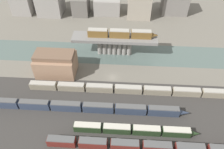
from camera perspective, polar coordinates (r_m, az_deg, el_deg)
The scene contains 14 objects.
ground_plane at distance 105.27m, azimuth 0.09°, elevation -0.73°, with size 400.00×400.00×0.00m, color #666056.
railbed_yard at distance 89.56m, azimuth -0.87°, elevation -11.41°, with size 280.00×42.00×0.01m, color #33302D.
river_water at distance 119.41m, azimuth 0.64°, elevation 5.48°, with size 320.00×18.32×0.01m, color #4C5B56.
bridge at distance 114.76m, azimuth 0.67°, elevation 8.60°, with size 43.67×9.03×10.85m.
train_on_bridge at distance 111.93m, azimuth 2.60°, elevation 10.61°, with size 35.63×3.13×4.11m.
train_yard_near at distance 82.79m, azimuth 12.68°, elevation -17.98°, with size 82.23×2.91×3.61m.
train_yard_mid at distance 84.99m, azimuth 5.99°, elevation -14.18°, with size 47.42×2.68×3.53m.
train_yard_far at distance 91.08m, azimuth -7.03°, elevation -8.47°, with size 83.16×2.65×4.13m.
train_yard_outer at distance 98.16m, azimuth 8.86°, elevation -4.06°, with size 106.13×2.73×3.52m.
warehouse_building at distance 107.78m, azimuth -14.45°, elevation 2.82°, with size 18.66×12.26×11.66m.
city_block_center at distance 157.28m, azimuth -8.13°, elevation 17.52°, with size 10.62×14.01×11.97m, color #605B56.
city_block_right at distance 157.52m, azimuth -1.22°, elevation 17.64°, with size 17.55×13.95×10.34m, color gray.
city_block_far_right at distance 151.10m, azimuth 7.25°, elevation 18.82°, with size 15.15×13.82×23.06m, color gray.
city_block_tall at distance 162.29m, azimuth 16.07°, elevation 17.54°, with size 17.06×12.49×13.97m, color slate.
Camera 1 is at (4.58, -75.76, 72.95)m, focal length 35.00 mm.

